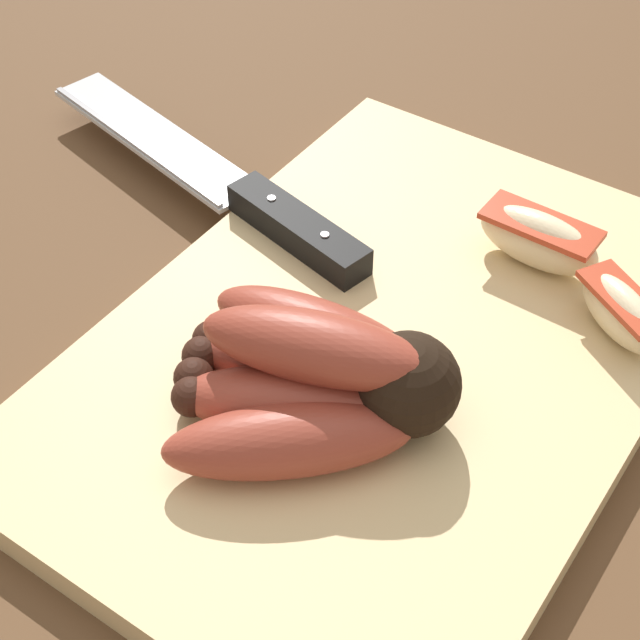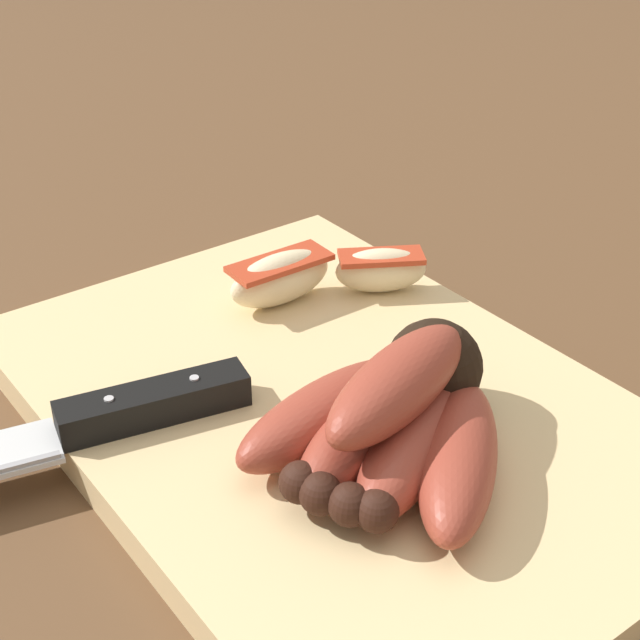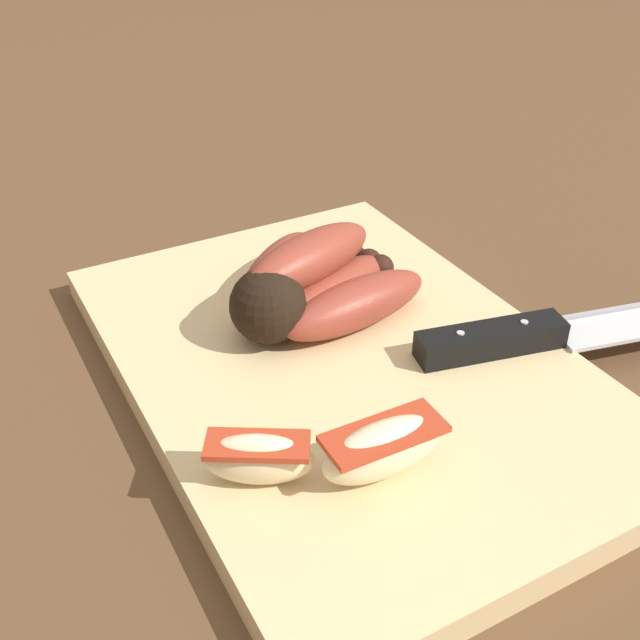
# 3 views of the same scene
# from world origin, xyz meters

# --- Properties ---
(ground_plane) EXTENTS (6.00, 6.00, 0.00)m
(ground_plane) POSITION_xyz_m (0.00, 0.00, 0.00)
(ground_plane) COLOR brown
(cutting_board) EXTENTS (0.39, 0.27, 0.02)m
(cutting_board) POSITION_xyz_m (-0.01, -0.02, 0.01)
(cutting_board) COLOR #DBBC84
(cutting_board) RESTS_ON ground_plane
(banana_bunch) EXTENTS (0.14, 0.14, 0.06)m
(banana_bunch) POSITION_xyz_m (0.05, -0.02, 0.04)
(banana_bunch) COLOR black
(banana_bunch) RESTS_ON cutting_board
(chefs_knife) EXTENTS (0.09, 0.28, 0.02)m
(chefs_knife) POSITION_xyz_m (-0.06, -0.15, 0.03)
(chefs_knife) COLOR silver
(chefs_knife) RESTS_ON cutting_board
(apple_wedge_near) EXTENTS (0.05, 0.06, 0.03)m
(apple_wedge_near) POSITION_xyz_m (-0.09, 0.08, 0.04)
(apple_wedge_near) COLOR beige
(apple_wedge_near) RESTS_ON cutting_board
(apple_wedge_middle) EXTENTS (0.03, 0.07, 0.03)m
(apple_wedge_middle) POSITION_xyz_m (-0.11, 0.02, 0.04)
(apple_wedge_middle) COLOR beige
(apple_wedge_middle) RESTS_ON cutting_board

